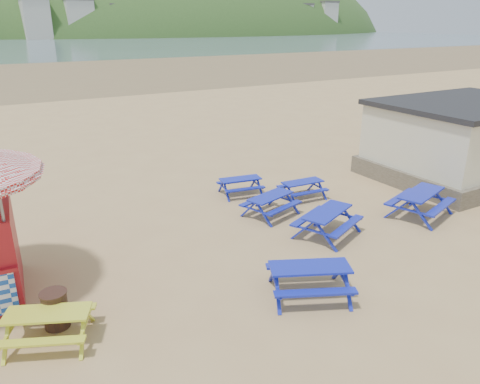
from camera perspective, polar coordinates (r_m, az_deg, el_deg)
ground at (r=14.38m, az=3.32°, el=-5.47°), size 400.00×400.00×0.00m
wet_sand at (r=66.46m, az=-24.41°, el=13.09°), size 400.00×400.00×0.00m
picnic_table_blue_a at (r=15.80m, az=3.73°, el=-1.63°), size 2.03×1.81×0.71m
picnic_table_blue_b at (r=17.67m, az=0.05°, el=0.69°), size 1.72×1.47×0.64m
picnic_table_blue_c at (r=17.49m, az=7.61°, el=0.30°), size 1.62×1.34×0.64m
picnic_table_blue_d at (r=11.43m, az=8.44°, el=-10.66°), size 2.37×2.19×0.80m
picnic_table_blue_e at (r=14.53m, az=10.57°, el=-3.76°), size 2.38×2.18×0.81m
picnic_table_blue_f at (r=16.80m, az=21.08°, el=-1.38°), size 2.46×2.21×0.86m
picnic_table_yellow at (r=10.64m, az=-22.24°, el=-15.00°), size 2.08×1.92×0.70m
litter_bin at (r=11.01m, az=-21.58°, el=-13.14°), size 0.58×0.58×0.84m
amenity_block at (r=21.76m, az=25.76°, el=5.84°), size 7.40×5.40×3.15m
headland_town at (r=259.86m, az=-8.42°, el=16.42°), size 264.00×144.00×108.00m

